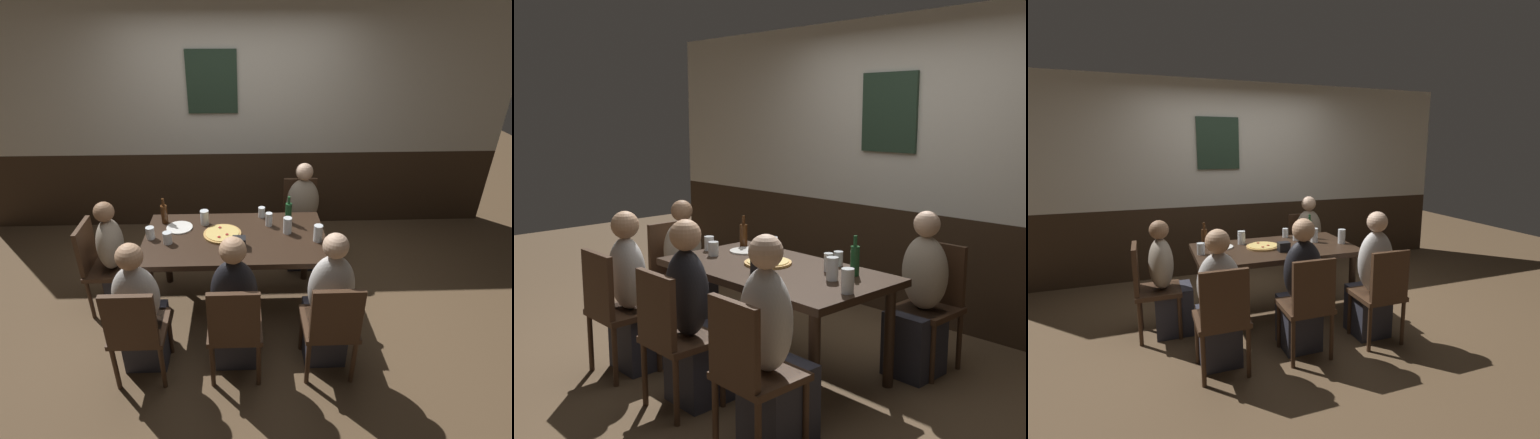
% 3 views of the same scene
% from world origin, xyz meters
% --- Properties ---
extents(ground_plane, '(12.00, 12.00, 0.00)m').
position_xyz_m(ground_plane, '(0.00, 0.00, 0.00)').
color(ground_plane, brown).
extents(wall_back, '(6.40, 0.13, 2.60)m').
position_xyz_m(wall_back, '(-0.00, 1.65, 1.30)').
color(wall_back, '#332316').
rests_on(wall_back, ground_plane).
extents(dining_table, '(1.60, 0.88, 0.74)m').
position_xyz_m(dining_table, '(0.00, 0.00, 0.66)').
color(dining_table, black).
rests_on(dining_table, ground_plane).
extents(chair_right_far, '(0.40, 0.40, 0.88)m').
position_xyz_m(chair_right_far, '(0.70, 0.86, 0.50)').
color(chair_right_far, '#422B1C').
rests_on(chair_right_far, ground_plane).
extents(chair_left_near, '(0.40, 0.40, 0.88)m').
position_xyz_m(chair_left_near, '(-0.70, -0.86, 0.50)').
color(chair_left_near, '#422B1C').
rests_on(chair_left_near, ground_plane).
extents(chair_mid_near, '(0.40, 0.40, 0.88)m').
position_xyz_m(chair_mid_near, '(0.00, -0.86, 0.50)').
color(chair_mid_near, '#422B1C').
rests_on(chair_mid_near, ground_plane).
extents(chair_right_near, '(0.40, 0.40, 0.88)m').
position_xyz_m(chair_right_near, '(0.70, -0.86, 0.50)').
color(chair_right_near, '#422B1C').
rests_on(chair_right_near, ground_plane).
extents(chair_head_west, '(0.40, 0.40, 0.88)m').
position_xyz_m(chair_head_west, '(-1.22, 0.00, 0.50)').
color(chair_head_west, '#422B1C').
rests_on(chair_head_west, ground_plane).
extents(person_right_far, '(0.34, 0.37, 1.14)m').
position_xyz_m(person_right_far, '(0.70, 0.69, 0.48)').
color(person_right_far, '#2D2D38').
rests_on(person_right_far, ground_plane).
extents(person_left_near, '(0.34, 0.37, 1.13)m').
position_xyz_m(person_left_near, '(-0.70, -0.69, 0.48)').
color(person_left_near, '#2D2D38').
rests_on(person_left_near, ground_plane).
extents(person_mid_near, '(0.34, 0.37, 1.17)m').
position_xyz_m(person_mid_near, '(0.00, -0.70, 0.49)').
color(person_mid_near, '#2D2D38').
rests_on(person_mid_near, ground_plane).
extents(person_right_near, '(0.34, 0.37, 1.18)m').
position_xyz_m(person_right_near, '(0.70, -0.70, 0.50)').
color(person_right_near, '#2D2D38').
rests_on(person_right_near, ground_plane).
extents(person_head_west, '(0.37, 0.34, 1.09)m').
position_xyz_m(person_head_west, '(-1.05, 0.00, 0.45)').
color(person_head_west, '#2D2D38').
rests_on(person_head_west, ground_plane).
extents(pizza, '(0.34, 0.34, 0.03)m').
position_xyz_m(pizza, '(-0.11, 0.03, 0.75)').
color(pizza, tan).
rests_on(pizza, dining_table).
extents(beer_glass_tall, '(0.08, 0.08, 0.15)m').
position_xyz_m(beer_glass_tall, '(0.71, -0.10, 0.80)').
color(beer_glass_tall, silver).
rests_on(beer_glass_tall, dining_table).
extents(tumbler_water, '(0.08, 0.08, 0.14)m').
position_xyz_m(tumbler_water, '(-0.28, 0.24, 0.80)').
color(tumbler_water, silver).
rests_on(tumbler_water, dining_table).
extents(pint_glass_amber, '(0.08, 0.08, 0.10)m').
position_xyz_m(pint_glass_amber, '(-0.57, -0.09, 0.79)').
color(pint_glass_amber, silver).
rests_on(pint_glass_amber, dining_table).
extents(tumbler_short, '(0.06, 0.06, 0.10)m').
position_xyz_m(tumbler_short, '(0.25, 0.36, 0.78)').
color(tumbler_short, silver).
rests_on(tumbler_short, dining_table).
extents(beer_glass_half, '(0.07, 0.07, 0.11)m').
position_xyz_m(beer_glass_half, '(-0.73, -0.01, 0.79)').
color(beer_glass_half, silver).
rests_on(beer_glass_half, dining_table).
extents(pint_glass_stout, '(0.06, 0.06, 0.13)m').
position_xyz_m(pint_glass_stout, '(0.31, 0.19, 0.79)').
color(pint_glass_stout, silver).
rests_on(pint_glass_stout, dining_table).
extents(pint_glass_pale, '(0.08, 0.08, 0.15)m').
position_xyz_m(pint_glass_pale, '(0.47, 0.05, 0.81)').
color(pint_glass_pale, silver).
rests_on(pint_glass_pale, dining_table).
extents(beer_bottle_green, '(0.06, 0.06, 0.27)m').
position_xyz_m(beer_bottle_green, '(0.49, 0.24, 0.85)').
color(beer_bottle_green, '#194723').
rests_on(beer_bottle_green, dining_table).
extents(beer_bottle_brown, '(0.06, 0.06, 0.25)m').
position_xyz_m(beer_bottle_brown, '(-0.66, 0.28, 0.84)').
color(beer_bottle_brown, '#42230F').
rests_on(beer_bottle_brown, dining_table).
extents(plate_white_large, '(0.24, 0.24, 0.01)m').
position_xyz_m(plate_white_large, '(-0.51, 0.17, 0.75)').
color(plate_white_large, white).
rests_on(plate_white_large, dining_table).
extents(condiment_caddy, '(0.11, 0.09, 0.09)m').
position_xyz_m(condiment_caddy, '(0.04, -0.17, 0.79)').
color(condiment_caddy, black).
rests_on(condiment_caddy, dining_table).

